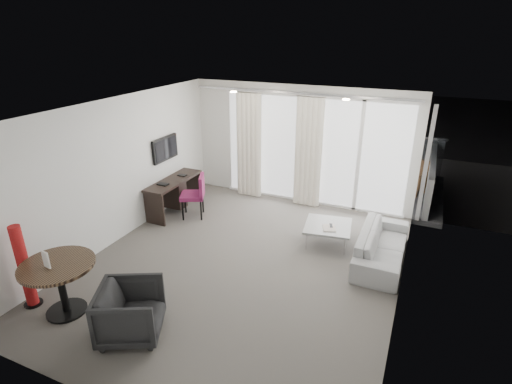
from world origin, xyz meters
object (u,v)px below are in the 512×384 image
at_px(red_lamp, 24,267).
at_px(rattan_chair_a, 340,174).
at_px(round_table, 62,288).
at_px(rattan_chair_b, 414,178).
at_px(coffee_table, 327,234).
at_px(tub_armchair, 131,312).
at_px(desk, 175,195).
at_px(desk_chair, 192,196).
at_px(sofa, 382,246).

distance_m(red_lamp, rattan_chair_a, 6.81).
bearing_deg(round_table, rattan_chair_b, 57.78).
relative_size(red_lamp, coffee_table, 1.54).
xyz_separation_m(red_lamp, tub_armchair, (1.73, 0.10, -0.28)).
height_order(desk, desk_chair, desk_chair).
bearing_deg(rattan_chair_b, tub_armchair, -90.38).
xyz_separation_m(desk, round_table, (0.50, -3.43, 0.03)).
relative_size(desk, desk_chair, 1.66).
height_order(coffee_table, rattan_chair_b, rattan_chair_b).
bearing_deg(desk, rattan_chair_a, 40.92).
xyz_separation_m(desk, rattan_chair_b, (4.63, 3.12, 0.04)).
xyz_separation_m(sofa, rattan_chair_a, (-1.37, 2.84, 0.15)).
bearing_deg(tub_armchair, desk, -0.44).
bearing_deg(rattan_chair_b, red_lamp, -101.25).
bearing_deg(rattan_chair_a, round_table, -124.73).
relative_size(desk_chair, sofa, 0.49).
xyz_separation_m(desk_chair, rattan_chair_b, (4.13, 3.21, -0.07)).
height_order(round_table, rattan_chair_a, rattan_chair_a).
xyz_separation_m(desk_chair, round_table, (0.00, -3.34, -0.07)).
distance_m(desk, rattan_chair_b, 5.59).
bearing_deg(round_table, red_lamp, -172.63).
xyz_separation_m(round_table, coffee_table, (2.87, 3.37, -0.21)).
bearing_deg(rattan_chair_a, tub_armchair, -114.81).
height_order(desk_chair, rattan_chair_b, desk_chair).
bearing_deg(desk_chair, coffee_table, -24.36).
xyz_separation_m(desk, tub_armchair, (1.66, -3.40, -0.00)).
height_order(round_table, coffee_table, round_table).
xyz_separation_m(desk_chair, red_lamp, (-0.57, -3.42, 0.17)).
relative_size(desk_chair, rattan_chair_b, 1.17).
bearing_deg(sofa, red_lamp, 126.26).
bearing_deg(desk, coffee_table, -0.91).
xyz_separation_m(desk_chair, rattan_chair_a, (2.48, 2.67, -0.03)).
height_order(red_lamp, rattan_chair_b, red_lamp).
height_order(red_lamp, coffee_table, red_lamp).
xyz_separation_m(round_table, rattan_chair_a, (2.48, 6.01, 0.03)).
height_order(desk, tub_armchair, desk).
bearing_deg(rattan_chair_a, desk, -151.40).
relative_size(red_lamp, sofa, 0.68).
height_order(round_table, tub_armchair, round_table).
relative_size(desk_chair, rattan_chair_a, 1.08).
xyz_separation_m(tub_armchair, rattan_chair_b, (2.97, 6.52, 0.04)).
relative_size(tub_armchair, rattan_chair_a, 0.92).
bearing_deg(tub_armchair, coffee_table, -53.51).
relative_size(red_lamp, rattan_chair_b, 1.61).
bearing_deg(red_lamp, tub_armchair, 3.31).
height_order(desk, red_lamp, red_lamp).
height_order(round_table, rattan_chair_b, rattan_chair_b).
distance_m(red_lamp, tub_armchair, 1.75).
xyz_separation_m(round_table, red_lamp, (-0.58, -0.07, 0.24)).
bearing_deg(red_lamp, rattan_chair_b, 54.63).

